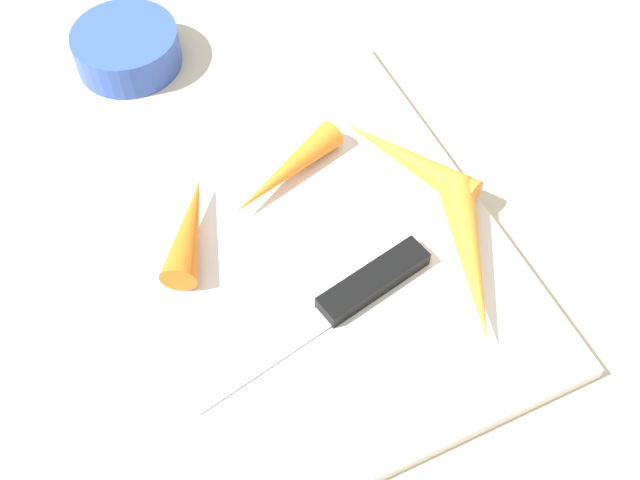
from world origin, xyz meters
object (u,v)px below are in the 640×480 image
at_px(carrot_long, 407,158).
at_px(carrot_longest, 471,259).
at_px(knife, 359,291).
at_px(small_bowl, 127,48).
at_px(cutting_board, 320,244).
at_px(carrot_shortest, 189,228).
at_px(carrot_short, 292,169).

height_order(carrot_long, carrot_longest, carrot_longest).
distance_m(knife, small_bowl, 0.32).
height_order(cutting_board, carrot_longest, carrot_longest).
height_order(carrot_shortest, carrot_short, carrot_shortest).
relative_size(cutting_board, carrot_shortest, 3.92).
relative_size(carrot_longest, small_bowl, 1.44).
relative_size(carrot_long, carrot_longest, 0.91).
bearing_deg(carrot_shortest, cutting_board, -85.80).
bearing_deg(cutting_board, carrot_long, 110.11).
height_order(carrot_shortest, small_bowl, carrot_shortest).
height_order(knife, carrot_longest, carrot_longest).
xyz_separation_m(cutting_board, small_bowl, (-0.26, -0.07, 0.01)).
xyz_separation_m(carrot_short, small_bowl, (-0.20, -0.08, -0.01)).
xyz_separation_m(carrot_long, small_bowl, (-0.23, -0.16, -0.01)).
height_order(carrot_long, carrot_short, carrot_long).
bearing_deg(knife, carrot_longest, 157.96).
height_order(knife, carrot_short, carrot_short).
distance_m(carrot_shortest, carrot_longest, 0.21).
relative_size(knife, carrot_short, 1.82).
relative_size(carrot_shortest, carrot_longest, 0.68).
distance_m(cutting_board, carrot_shortest, 0.10).
xyz_separation_m(cutting_board, carrot_shortest, (-0.04, -0.09, 0.02)).
distance_m(knife, carrot_long, 0.13).
distance_m(knife, carrot_longest, 0.08).
height_order(carrot_long, carrot_shortest, carrot_shortest).
xyz_separation_m(knife, carrot_longest, (0.01, 0.08, 0.01)).
height_order(cutting_board, carrot_shortest, carrot_shortest).
bearing_deg(carrot_longest, cutting_board, -107.26).
distance_m(cutting_board, carrot_short, 0.07).
bearing_deg(knife, carrot_short, -102.01).
relative_size(cutting_board, carrot_long, 2.90).
distance_m(carrot_long, carrot_shortest, 0.18).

